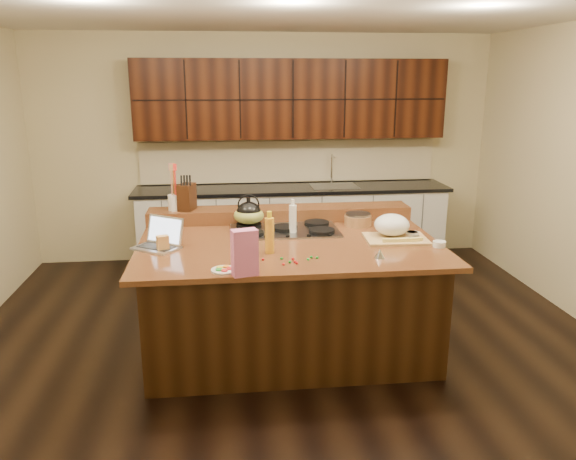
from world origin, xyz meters
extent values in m
cube|color=black|center=(0.00, 0.00, -0.01)|extent=(5.50, 5.00, 0.01)
cube|color=silver|center=(0.00, 0.00, 2.71)|extent=(5.50, 5.00, 0.01)
cube|color=#C9BB8D|center=(0.00, 2.50, 1.35)|extent=(5.50, 0.01, 2.70)
cube|color=#C9BB8D|center=(0.00, -2.50, 1.35)|extent=(5.50, 0.01, 2.70)
cube|color=black|center=(0.00, 0.00, 0.44)|extent=(2.22, 1.42, 0.88)
cube|color=black|center=(0.00, 0.00, 0.90)|extent=(2.40, 1.60, 0.04)
cube|color=black|center=(0.00, 0.70, 0.98)|extent=(2.40, 0.30, 0.12)
cube|color=gray|center=(0.00, 0.30, 0.93)|extent=(0.92, 0.52, 0.02)
cylinder|color=black|center=(-0.30, 0.43, 0.95)|extent=(0.22, 0.22, 0.03)
cylinder|color=black|center=(0.30, 0.43, 0.95)|extent=(0.22, 0.22, 0.03)
cylinder|color=black|center=(-0.30, 0.17, 0.95)|extent=(0.22, 0.22, 0.03)
cylinder|color=black|center=(0.30, 0.17, 0.95)|extent=(0.22, 0.22, 0.03)
cylinder|color=black|center=(0.00, 0.30, 0.95)|extent=(0.22, 0.22, 0.03)
cube|color=silver|center=(0.30, 2.17, 0.45)|extent=(3.60, 0.62, 0.90)
cube|color=black|center=(0.30, 2.17, 0.92)|extent=(3.70, 0.66, 0.04)
cube|color=gray|center=(0.80, 2.17, 0.94)|extent=(0.55, 0.42, 0.01)
cylinder|color=gray|center=(0.80, 2.35, 1.12)|extent=(0.02, 0.02, 0.36)
cube|color=black|center=(0.30, 2.32, 1.95)|extent=(3.60, 0.34, 0.90)
cube|color=#C9BB8D|center=(0.30, 2.48, 1.20)|extent=(3.60, 0.03, 0.50)
ellipsoid|color=black|center=(-0.30, 0.43, 1.06)|extent=(0.28, 0.28, 0.19)
ellipsoid|color=olive|center=(-0.30, 0.43, 1.04)|extent=(0.34, 0.34, 0.14)
cube|color=#B7B7BC|center=(-1.04, -0.09, 0.93)|extent=(0.40, 0.38, 0.02)
cube|color=black|center=(-1.04, -0.09, 0.94)|extent=(0.31, 0.27, 0.00)
cube|color=#B7B7BC|center=(-0.98, 0.00, 1.04)|extent=(0.31, 0.25, 0.21)
cube|color=silver|center=(-0.98, 0.00, 1.04)|extent=(0.28, 0.21, 0.18)
cylinder|color=gold|center=(-0.18, -0.29, 1.06)|extent=(0.09, 0.09, 0.27)
cylinder|color=silver|center=(0.06, 0.21, 1.04)|extent=(0.08, 0.08, 0.25)
cube|color=tan|center=(0.87, -0.07, 0.93)|extent=(0.52, 0.39, 0.02)
ellipsoid|color=white|center=(0.85, 0.00, 1.03)|extent=(0.29, 0.29, 0.18)
cube|color=#EDD872|center=(0.78, -0.19, 0.96)|extent=(0.11, 0.03, 0.03)
cube|color=#EDD872|center=(0.89, -0.19, 0.96)|extent=(0.11, 0.03, 0.03)
cube|color=#EDD872|center=(0.99, -0.19, 0.96)|extent=(0.11, 0.03, 0.03)
cylinder|color=gray|center=(0.98, -0.09, 0.95)|extent=(0.19, 0.08, 0.01)
cylinder|color=white|center=(1.15, -0.29, 0.94)|extent=(0.13, 0.13, 0.04)
cylinder|color=white|center=(1.03, 0.00, 0.94)|extent=(0.12, 0.12, 0.04)
cylinder|color=white|center=(1.03, 0.00, 0.94)|extent=(0.12, 0.12, 0.04)
cylinder|color=#996B3F|center=(0.67, 0.43, 0.97)|extent=(0.30, 0.30, 0.09)
cone|color=silver|center=(0.61, -0.51, 0.96)|extent=(0.10, 0.10, 0.07)
cube|color=pink|center=(-0.38, -0.76, 1.08)|extent=(0.19, 0.13, 0.32)
cylinder|color=white|center=(-0.52, -0.66, 0.93)|extent=(0.22, 0.22, 0.01)
cube|color=#D1924A|center=(-0.98, -0.16, 0.98)|extent=(0.10, 0.09, 0.12)
cylinder|color=white|center=(-0.95, 0.70, 1.11)|extent=(0.14, 0.14, 0.14)
cube|color=black|center=(-0.84, 0.70, 1.16)|extent=(0.17, 0.22, 0.24)
ellipsoid|color=red|center=(-0.24, -0.47, 0.93)|extent=(0.02, 0.02, 0.02)
ellipsoid|color=#198C26|center=(0.15, -0.48, 0.93)|extent=(0.02, 0.02, 0.02)
ellipsoid|color=red|center=(-0.01, -0.58, 0.93)|extent=(0.02, 0.02, 0.02)
ellipsoid|color=#198C26|center=(-0.11, -0.46, 0.93)|extent=(0.02, 0.02, 0.02)
ellipsoid|color=red|center=(-0.03, -0.48, 0.93)|extent=(0.02, 0.02, 0.02)
ellipsoid|color=#198C26|center=(0.11, -0.46, 0.93)|extent=(0.02, 0.02, 0.02)
ellipsoid|color=red|center=(-0.11, -0.59, 0.93)|extent=(0.02, 0.02, 0.02)
ellipsoid|color=#198C26|center=(0.08, -0.50, 0.93)|extent=(0.02, 0.02, 0.02)
ellipsoid|color=red|center=(-0.02, -0.55, 0.93)|extent=(0.02, 0.02, 0.02)
ellipsoid|color=#198C26|center=(-0.06, -0.55, 0.93)|extent=(0.02, 0.02, 0.02)
camera|label=1|loc=(-0.50, -4.31, 2.21)|focal=35.00mm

